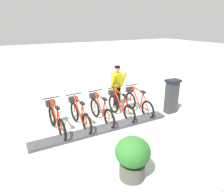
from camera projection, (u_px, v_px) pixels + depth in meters
ground_plane at (104, 130)px, 6.60m from camera, size 60.00×60.00×0.00m
dock_rail_base at (104, 129)px, 6.59m from camera, size 0.44×4.61×0.10m
payment_kiosk at (172, 96)px, 7.70m from camera, size 0.36×0.52×1.28m
bike_docked_0 at (137, 102)px, 7.74m from camera, size 1.72×0.54×1.02m
bike_docked_1 at (120, 106)px, 7.40m from camera, size 1.72×0.54×1.02m
bike_docked_2 at (101, 110)px, 7.06m from camera, size 1.72×0.54×1.02m
bike_docked_3 at (79, 114)px, 6.72m from camera, size 1.72×0.54×1.02m
bike_docked_4 at (56, 119)px, 6.37m from camera, size 1.72×0.54×1.02m
worker_near_rack at (117, 85)px, 8.19m from camera, size 0.50×0.67×1.66m
planter_bush at (133, 156)px, 4.42m from camera, size 0.76×0.76×0.97m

